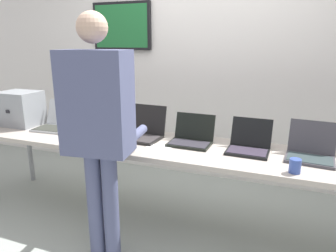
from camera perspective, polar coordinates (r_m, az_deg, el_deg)
ground at (r=2.94m, az=-0.78°, el=-17.40°), size 8.00×8.00×0.04m
back_wall at (r=3.57m, az=5.64°, el=11.27°), size 8.00×0.11×2.63m
workbench at (r=2.63m, az=-0.84°, el=-4.20°), size 3.71×0.70×0.74m
equipment_box at (r=3.52m, az=-25.64°, el=2.96°), size 0.39×0.33×0.35m
laptop_station_0 at (r=3.26m, az=-19.73°, el=0.65°), size 0.39×0.38×0.26m
laptop_station_1 at (r=2.98m, az=-12.69°, el=-0.25°), size 0.32×0.35×0.23m
laptop_station_2 at (r=2.78m, az=-4.82°, el=-0.88°), size 0.39×0.35×0.28m
laptop_station_3 at (r=2.62m, az=4.37°, el=-2.07°), size 0.35×0.30×0.24m
laptop_station_4 at (r=2.51m, az=14.76°, el=-3.26°), size 0.33×0.33×0.24m
laptop_station_5 at (r=2.51m, az=24.91°, el=-4.13°), size 0.36×0.34×0.26m
person at (r=2.09m, az=-12.78°, el=0.97°), size 0.49×0.63×1.75m
coffee_mug at (r=2.20m, az=22.47°, el=-6.84°), size 0.08×0.08×0.10m
paper_sheet at (r=2.46m, az=-1.88°, el=-4.51°), size 0.28×0.34×0.00m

